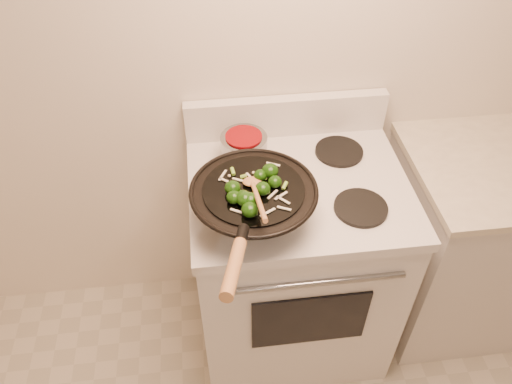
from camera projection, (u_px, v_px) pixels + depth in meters
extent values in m
plane|color=silver|center=(364.00, 35.00, 1.76)|extent=(3.50, 0.00, 3.50)
cube|color=silver|center=(292.00, 268.00, 2.09)|extent=(0.76, 0.64, 0.88)
cube|color=silver|center=(299.00, 188.00, 1.77)|extent=(0.78, 0.66, 0.04)
cube|color=silver|center=(286.00, 116.00, 1.92)|extent=(0.78, 0.05, 0.16)
cylinder|color=gray|center=(315.00, 283.00, 1.62)|extent=(0.60, 0.02, 0.02)
cube|color=black|center=(310.00, 321.00, 1.78)|extent=(0.42, 0.01, 0.28)
cylinder|color=black|center=(254.00, 217.00, 1.63)|extent=(0.18, 0.18, 0.01)
cylinder|color=black|center=(361.00, 208.00, 1.66)|extent=(0.18, 0.18, 0.01)
cylinder|color=black|center=(244.00, 159.00, 1.85)|extent=(0.18, 0.18, 0.01)
cylinder|color=black|center=(339.00, 151.00, 1.88)|extent=(0.18, 0.18, 0.01)
cube|color=silver|center=(488.00, 243.00, 2.19)|extent=(0.84, 0.60, 0.88)
torus|color=black|center=(254.00, 190.00, 1.55)|extent=(0.40, 0.40, 0.01)
cylinder|color=black|center=(254.00, 189.00, 1.55)|extent=(0.32, 0.32, 0.01)
cylinder|color=black|center=(242.00, 235.00, 1.35)|extent=(0.05, 0.07, 0.04)
cylinder|color=#A97142|center=(234.00, 268.00, 1.24)|extent=(0.09, 0.21, 0.08)
ellipsoid|color=#123307|center=(250.00, 210.00, 1.45)|extent=(0.05, 0.05, 0.04)
cylinder|color=#50802E|center=(255.00, 213.00, 1.46)|extent=(0.01, 0.02, 0.02)
ellipsoid|color=#123307|center=(260.00, 175.00, 1.56)|extent=(0.04, 0.04, 0.04)
ellipsoid|color=#123307|center=(275.00, 182.00, 1.54)|extent=(0.04, 0.04, 0.04)
ellipsoid|color=#123307|center=(250.00, 200.00, 1.48)|extent=(0.05, 0.05, 0.04)
cylinder|color=#50802E|center=(255.00, 203.00, 1.49)|extent=(0.02, 0.01, 0.01)
ellipsoid|color=#123307|center=(243.00, 196.00, 1.49)|extent=(0.04, 0.04, 0.04)
ellipsoid|color=#123307|center=(234.00, 197.00, 1.49)|extent=(0.05, 0.05, 0.04)
ellipsoid|color=#123307|center=(263.00, 189.00, 1.52)|extent=(0.05, 0.05, 0.04)
cylinder|color=#50802E|center=(267.00, 191.00, 1.53)|extent=(0.02, 0.02, 0.02)
ellipsoid|color=#123307|center=(270.00, 171.00, 1.57)|extent=(0.05, 0.05, 0.05)
ellipsoid|color=#123307|center=(245.00, 199.00, 1.48)|extent=(0.05, 0.05, 0.04)
ellipsoid|color=#123307|center=(233.00, 188.00, 1.52)|extent=(0.05, 0.05, 0.04)
cylinder|color=#50802E|center=(238.00, 191.00, 1.53)|extent=(0.02, 0.01, 0.02)
cube|color=white|center=(273.00, 164.00, 1.62)|extent=(0.05, 0.03, 0.00)
cube|color=white|center=(273.00, 194.00, 1.52)|extent=(0.04, 0.04, 0.00)
cube|color=white|center=(251.00, 177.00, 1.58)|extent=(0.03, 0.05, 0.00)
cube|color=white|center=(223.00, 175.00, 1.58)|extent=(0.03, 0.05, 0.00)
cube|color=white|center=(284.00, 208.00, 1.48)|extent=(0.04, 0.03, 0.00)
cube|color=white|center=(237.00, 211.00, 1.47)|extent=(0.04, 0.03, 0.00)
cube|color=white|center=(283.00, 200.00, 1.50)|extent=(0.04, 0.04, 0.00)
cube|color=white|center=(268.00, 212.00, 1.47)|extent=(0.05, 0.03, 0.00)
cube|color=white|center=(281.00, 196.00, 1.52)|extent=(0.05, 0.03, 0.00)
cube|color=white|center=(226.00, 181.00, 1.56)|extent=(0.05, 0.04, 0.00)
cube|color=white|center=(239.00, 180.00, 1.57)|extent=(0.04, 0.03, 0.00)
cylinder|color=#76AC37|center=(233.00, 171.00, 1.59)|extent=(0.03, 0.03, 0.01)
cylinder|color=#76AC37|center=(285.00, 186.00, 1.54)|extent=(0.03, 0.02, 0.01)
cylinder|color=#76AC37|center=(264.00, 177.00, 1.57)|extent=(0.03, 0.02, 0.02)
cylinder|color=#76AC37|center=(272.00, 183.00, 1.55)|extent=(0.02, 0.03, 0.02)
cylinder|color=#76AC37|center=(244.00, 176.00, 1.57)|extent=(0.02, 0.03, 0.02)
sphere|color=beige|center=(229.00, 176.00, 1.58)|extent=(0.01, 0.01, 0.01)
sphere|color=beige|center=(253.00, 173.00, 1.59)|extent=(0.01, 0.01, 0.01)
sphere|color=beige|center=(236.00, 188.00, 1.54)|extent=(0.01, 0.01, 0.01)
sphere|color=beige|center=(264.00, 175.00, 1.58)|extent=(0.01, 0.01, 0.01)
sphere|color=beige|center=(245.00, 208.00, 1.48)|extent=(0.01, 0.01, 0.01)
ellipsoid|color=#A97142|center=(252.00, 181.00, 1.55)|extent=(0.06, 0.05, 0.02)
cylinder|color=#A97142|center=(258.00, 200.00, 1.44)|extent=(0.02, 0.24, 0.09)
cylinder|color=gray|center=(244.00, 147.00, 1.81)|extent=(0.17, 0.17, 0.09)
cylinder|color=#740509|center=(244.00, 136.00, 1.78)|extent=(0.13, 0.13, 0.01)
cylinder|color=black|center=(241.00, 163.00, 1.68)|extent=(0.04, 0.11, 0.02)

